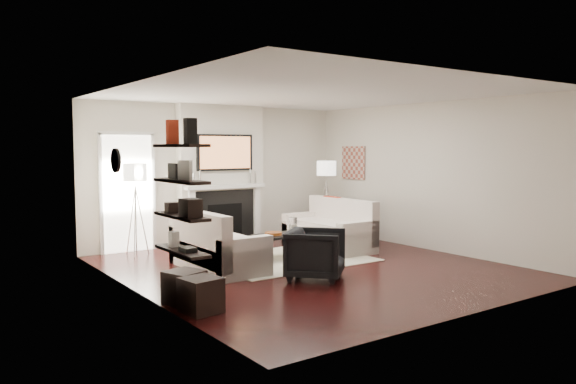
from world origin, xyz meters
TOP-DOWN VIEW (x-y plane):
  - room_envelope at (0.00, 0.00)m, footprint 6.00×6.00m
  - chimney_breast at (0.00, 2.88)m, footprint 1.80×0.25m
  - fireplace_surround at (0.00, 2.74)m, footprint 1.30×0.02m
  - firebox at (0.00, 2.73)m, footprint 0.75×0.02m
  - mantel_pilaster_l at (-0.72, 2.71)m, footprint 0.12×0.08m
  - mantel_pilaster_r at (0.72, 2.71)m, footprint 0.12×0.08m
  - mantel_shelf at (0.00, 2.69)m, footprint 1.70×0.18m
  - tv_body at (0.00, 2.71)m, footprint 1.20×0.06m
  - tv_screen at (0.00, 2.68)m, footprint 1.10×0.00m
  - candlestick_l_tall at (-0.55, 2.70)m, footprint 0.04×0.04m
  - candlestick_l_short at (-0.68, 2.70)m, footprint 0.04×0.04m
  - candlestick_r_tall at (0.55, 2.70)m, footprint 0.04×0.04m
  - candlestick_r_short at (0.68, 2.70)m, footprint 0.04×0.04m
  - hallway_panel at (-1.85, 2.98)m, footprint 0.90×0.02m
  - door_trim_l at (-2.33, 2.96)m, footprint 0.06×0.06m
  - door_trim_r at (-1.37, 2.96)m, footprint 0.06×0.06m
  - door_trim_top at (-1.85, 2.96)m, footprint 1.02×0.06m
  - rug at (0.05, 0.72)m, footprint 2.60×2.00m
  - loveseat_left_base at (-1.22, 0.75)m, footprint 0.85×1.80m
  - loveseat_left_back at (-1.56, 0.75)m, footprint 0.18×1.80m
  - loveseat_left_arm_n at (-1.22, -0.06)m, footprint 0.85×0.18m
  - loveseat_left_arm_s at (-1.22, 1.56)m, footprint 0.85×0.18m
  - loveseat_left_cushion at (-1.17, 0.75)m, footprint 0.63×1.44m
  - pillow_left_orange at (-1.56, 1.05)m, footprint 0.10×0.42m
  - pillow_left_charcoal at (-1.56, 0.45)m, footprint 0.10×0.40m
  - loveseat_right_base at (1.25, 1.07)m, footprint 0.85×1.80m
  - loveseat_right_back at (1.58, 1.07)m, footprint 0.18×1.80m
  - loveseat_right_arm_n at (1.25, 0.26)m, footprint 0.85×0.18m
  - loveseat_right_arm_s at (1.25, 1.88)m, footprint 0.85×0.18m
  - loveseat_right_cushion at (1.20, 1.07)m, footprint 0.63×1.44m
  - pillow_right_orange at (1.58, 1.37)m, footprint 0.10×0.42m
  - pillow_right_charcoal at (1.58, 0.77)m, footprint 0.10×0.40m
  - coffee_table at (0.12, 0.83)m, footprint 1.10×0.55m
  - coffee_leg_nw at (-0.38, 0.61)m, footprint 0.02×0.02m
  - coffee_leg_ne at (0.62, 0.61)m, footprint 0.02×0.02m
  - coffee_leg_sw at (-0.38, 1.05)m, footprint 0.02×0.02m
  - coffee_leg_se at (0.62, 1.05)m, footprint 0.02×0.02m
  - hurricane_glass at (0.27, 0.83)m, footprint 0.14×0.14m
  - hurricane_candle at (0.27, 0.83)m, footprint 0.10×0.10m
  - copper_bowl at (-0.13, 0.83)m, footprint 0.29×0.29m
  - armchair at (-0.39, -0.64)m, footprint 1.05×1.05m
  - lamp_left_post at (-1.85, 2.58)m, footprint 0.02×0.02m
  - lamp_left_shade at (-1.85, 2.58)m, footprint 0.40×0.40m
  - lamp_left_leg_a at (-1.74, 2.58)m, footprint 0.25×0.02m
  - lamp_left_leg_b at (-1.91, 2.67)m, footprint 0.14×0.22m
  - lamp_left_leg_c at (-1.91, 2.48)m, footprint 0.14×0.22m
  - lamp_right_post at (2.05, 2.12)m, footprint 0.02×0.02m
  - lamp_right_shade at (2.05, 2.12)m, footprint 0.40×0.40m
  - lamp_right_leg_a at (2.16, 2.12)m, footprint 0.25×0.02m
  - lamp_right_leg_b at (2.00, 2.22)m, footprint 0.14×0.22m
  - lamp_right_leg_c at (1.99, 2.02)m, footprint 0.14×0.22m
  - console_top at (2.57, 1.93)m, footprint 0.35×1.20m
  - console_leg_n at (2.57, 1.38)m, footprint 0.30×0.04m
  - console_leg_s at (2.57, 2.48)m, footprint 0.30×0.04m
  - wall_art at (2.73, 2.05)m, footprint 0.03×0.70m
  - shelf_bottom at (-2.62, -1.00)m, footprint 0.25×1.00m
  - shelf_lower at (-2.62, -1.00)m, footprint 0.25×1.00m
  - shelf_upper at (-2.62, -1.00)m, footprint 0.25×1.00m
  - shelf_top at (-2.62, -1.00)m, footprint 0.25×1.00m
  - decor_magfile_a at (-2.62, -1.26)m, footprint 0.12×0.10m
  - decor_magfile_b at (-2.62, -0.79)m, footprint 0.12×0.10m
  - decor_frame_a at (-2.62, -1.12)m, footprint 0.04×0.30m
  - decor_frame_b at (-2.62, -0.80)m, footprint 0.04×0.22m
  - decor_wine_rack at (-2.62, -1.25)m, footprint 0.18×0.25m
  - decor_box_small at (-2.62, -0.75)m, footprint 0.15×0.12m
  - decor_books at (-2.62, -1.16)m, footprint 0.14×0.20m
  - decor_box_tall at (-2.62, -0.78)m, footprint 0.10×0.10m
  - clock_rim at (-2.73, 0.90)m, footprint 0.04×0.34m
  - clock_face at (-2.71, 0.90)m, footprint 0.01×0.29m
  - ottoman_near at (-2.47, -0.73)m, footprint 0.51×0.51m
  - ottoman_far at (-2.47, -1.17)m, footprint 0.45×0.45m

SIDE VIEW (x-z plane):
  - rug at x=0.05m, z-range 0.00..0.01m
  - coffee_leg_nw at x=-0.38m, z-range 0.00..0.38m
  - coffee_leg_ne at x=0.62m, z-range 0.00..0.38m
  - coffee_leg_sw at x=-0.38m, z-range 0.00..0.38m
  - coffee_leg_se at x=0.62m, z-range 0.00..0.38m
  - ottoman_near at x=-2.47m, z-range 0.00..0.40m
  - ottoman_far at x=-2.47m, z-range 0.00..0.40m
  - loveseat_left_base at x=-1.22m, z-range 0.00..0.42m
  - loveseat_right_base at x=1.25m, z-range 0.00..0.42m
  - loveseat_left_arm_n at x=-1.22m, z-range 0.00..0.60m
  - loveseat_left_arm_s at x=-1.22m, z-range 0.00..0.60m
  - loveseat_right_arm_n at x=1.25m, z-range 0.00..0.60m
  - loveseat_right_arm_s at x=1.25m, z-range 0.00..0.60m
  - console_leg_n at x=2.57m, z-range 0.00..0.71m
  - console_leg_s at x=2.57m, z-range 0.00..0.71m
  - armchair at x=-0.39m, z-range 0.00..0.79m
  - coffee_table at x=0.12m, z-range 0.38..0.42m
  - copper_bowl at x=-0.13m, z-range 0.42..0.47m
  - firebox at x=0.00m, z-range 0.12..0.78m
  - loveseat_left_cushion at x=-1.17m, z-range 0.42..0.52m
  - loveseat_right_cushion at x=1.20m, z-range 0.42..0.52m
  - hurricane_candle at x=0.27m, z-range 0.42..0.57m
  - fireplace_surround at x=0.00m, z-range 0.00..1.04m
  - loveseat_left_back at x=-1.56m, z-range 0.13..0.93m
  - loveseat_right_back at x=1.58m, z-range 0.13..0.93m
  - mantel_pilaster_l at x=-0.72m, z-range 0.00..1.10m
  - mantel_pilaster_r at x=0.72m, z-range 0.00..1.10m
  - hurricane_glass at x=0.27m, z-range 0.43..0.69m
  - lamp_left_leg_a at x=-1.74m, z-range -0.02..1.22m
  - lamp_left_leg_b at x=-1.91m, z-range -0.02..1.22m
  - lamp_left_leg_c at x=-1.91m, z-range -0.02..1.22m
  - lamp_right_leg_a at x=2.16m, z-range -0.02..1.22m
  - lamp_right_leg_b at x=2.00m, z-range -0.02..1.22m
  - lamp_right_leg_c at x=1.99m, z-range -0.02..1.22m
  - lamp_left_post at x=-1.85m, z-range 0.00..1.20m
  - lamp_right_post at x=2.05m, z-range 0.00..1.20m
  - shelf_bottom at x=-2.62m, z-range 0.68..0.72m
  - pillow_left_charcoal at x=-1.56m, z-range 0.52..0.92m
  - pillow_right_charcoal at x=1.58m, z-range 0.52..0.92m
  - pillow_left_orange at x=-1.56m, z-range 0.52..0.94m
  - pillow_right_orange at x=1.58m, z-range 0.52..0.94m
  - console_top at x=2.57m, z-range 0.71..0.75m
  - decor_books at x=-2.62m, z-range 0.72..0.77m
  - decor_box_tall at x=-2.62m, z-range 0.72..0.90m
  - door_trim_l at x=-2.33m, z-range -0.03..2.13m
  - door_trim_r at x=-1.37m, z-range -0.03..2.13m
  - hallway_panel at x=-1.85m, z-range 0.00..2.10m
  - shelf_lower at x=-2.62m, z-range 1.08..1.12m
  - mantel_shelf at x=0.00m, z-range 1.09..1.16m
  - decor_box_small at x=-2.62m, z-range 1.12..1.24m
  - decor_wine_rack at x=-2.62m, z-range 1.12..1.32m
  - candlestick_l_short at x=-0.68m, z-range 1.15..1.40m
  - candlestick_r_short at x=0.68m, z-range 1.15..1.40m
  - candlestick_l_tall at x=-0.55m, z-range 1.16..1.45m
  - candlestick_r_tall at x=0.55m, z-range 1.16..1.45m
  - room_envelope at x=0.00m, z-range -1.65..4.35m
  - chimney_breast at x=0.00m, z-range 0.00..2.70m
  - lamp_left_shade at x=-1.85m, z-range 1.30..1.60m
  - lamp_right_shade at x=2.05m, z-range 1.30..1.60m
  - shelf_upper at x=-2.62m, z-range 1.48..1.52m
  - wall_art at x=2.73m, z-range 1.20..1.90m
  - decor_frame_b at x=-2.62m, z-range 1.52..1.70m
  - decor_frame_a at x=-2.62m, z-range 1.52..1.74m
  - clock_rim at x=-2.73m, z-range 1.53..1.87m
  - clock_face at x=-2.71m, z-range 1.55..1.84m
  - tv_screen at x=0.00m, z-range 1.47..2.09m
  - tv_body at x=0.00m, z-range 1.43..2.13m
  - shelf_top at x=-2.62m, z-range 1.88..1.92m
  - decor_magfile_a at x=-2.62m, z-range 1.92..2.20m
  - decor_magfile_b at x=-2.62m, z-range 1.92..2.20m
  - door_trim_top at x=-1.85m, z-range 2.10..2.16m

